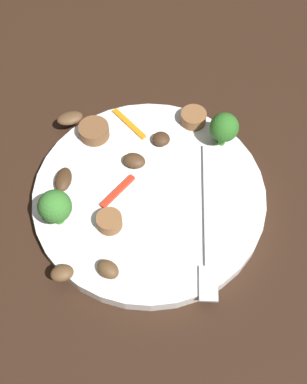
{
  "coord_description": "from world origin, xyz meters",
  "views": [
    {
      "loc": [
        0.27,
        -0.0,
        0.46
      ],
      "look_at": [
        0.0,
        0.0,
        0.02
      ],
      "focal_mm": 45.59,
      "sensor_mm": 36.0,
      "label": 1
    }
  ],
  "objects_px": {
    "mushroom_0": "(67,273)",
    "pepper_strip_0": "(122,188)",
    "broccoli_floret_1": "(228,128)",
    "sausage_slice_1": "(197,118)",
    "mushroom_1": "(68,180)",
    "pepper_strip_1": "(133,124)",
    "sausage_slice_2": "(98,131)",
    "mushroom_3": "(138,161)",
    "mushroom_5": "(113,269)",
    "plate": "(154,196)",
    "fork": "(212,229)",
    "broccoli_floret_0": "(60,207)",
    "sausage_slice_0": "(114,221)",
    "mushroom_2": "(165,139)",
    "mushroom_4": "(74,118)"
  },
  "relations": [
    {
      "from": "plate",
      "to": "sausage_slice_1",
      "type": "relative_size",
      "value": 8.38
    },
    {
      "from": "broccoli_floret_1",
      "to": "mushroom_4",
      "type": "xyz_separation_m",
      "value": [
        -0.03,
        -0.17,
        -0.02
      ]
    },
    {
      "from": "broccoli_floret_1",
      "to": "mushroom_2",
      "type": "xyz_separation_m",
      "value": [
        -0.0,
        -0.07,
        -0.02
      ]
    },
    {
      "from": "pepper_strip_0",
      "to": "mushroom_1",
      "type": "bearing_deg",
      "value": -98.79
    },
    {
      "from": "sausage_slice_0",
      "to": "mushroom_4",
      "type": "height_order",
      "value": "sausage_slice_0"
    },
    {
      "from": "broccoli_floret_1",
      "to": "mushroom_5",
      "type": "height_order",
      "value": "broccoli_floret_1"
    },
    {
      "from": "broccoli_floret_0",
      "to": "fork",
      "type": "bearing_deg",
      "value": 84.74
    },
    {
      "from": "mushroom_5",
      "to": "pepper_strip_0",
      "type": "distance_m",
      "value": 0.1
    },
    {
      "from": "broccoli_floret_0",
      "to": "mushroom_5",
      "type": "xyz_separation_m",
      "value": [
        0.06,
        0.05,
        -0.02
      ]
    },
    {
      "from": "sausage_slice_2",
      "to": "mushroom_2",
      "type": "xyz_separation_m",
      "value": [
        0.01,
        0.08,
        -0.0
      ]
    },
    {
      "from": "sausage_slice_0",
      "to": "mushroom_2",
      "type": "relative_size",
      "value": 1.29
    },
    {
      "from": "broccoli_floret_0",
      "to": "mushroom_2",
      "type": "relative_size",
      "value": 2.22
    },
    {
      "from": "mushroom_2",
      "to": "pepper_strip_1",
      "type": "xyz_separation_m",
      "value": [
        -0.03,
        -0.04,
        -0.0
      ]
    },
    {
      "from": "mushroom_5",
      "to": "pepper_strip_0",
      "type": "relative_size",
      "value": 0.47
    },
    {
      "from": "mushroom_5",
      "to": "mushroom_0",
      "type": "bearing_deg",
      "value": -86.28
    },
    {
      "from": "plate",
      "to": "broccoli_floret_0",
      "type": "bearing_deg",
      "value": -70.94
    },
    {
      "from": "sausage_slice_1",
      "to": "mushroom_2",
      "type": "height_order",
      "value": "sausage_slice_1"
    },
    {
      "from": "sausage_slice_1",
      "to": "pepper_strip_1",
      "type": "relative_size",
      "value": 0.54
    },
    {
      "from": "broccoli_floret_0",
      "to": "mushroom_3",
      "type": "relative_size",
      "value": 1.81
    },
    {
      "from": "broccoli_floret_1",
      "to": "sausage_slice_1",
      "type": "height_order",
      "value": "broccoli_floret_1"
    },
    {
      "from": "mushroom_1",
      "to": "sausage_slice_1",
      "type": "bearing_deg",
      "value": 119.73
    },
    {
      "from": "broccoli_floret_1",
      "to": "pepper_strip_1",
      "type": "bearing_deg",
      "value": -105.13
    },
    {
      "from": "fork",
      "to": "mushroom_1",
      "type": "xyz_separation_m",
      "value": [
        -0.06,
        -0.15,
        0.0
      ]
    },
    {
      "from": "mushroom_3",
      "to": "mushroom_4",
      "type": "height_order",
      "value": "mushroom_3"
    },
    {
      "from": "mushroom_0",
      "to": "mushroom_4",
      "type": "xyz_separation_m",
      "value": [
        -0.19,
        -0.01,
        -0.0
      ]
    },
    {
      "from": "mushroom_2",
      "to": "mushroom_4",
      "type": "relative_size",
      "value": 0.66
    },
    {
      "from": "mushroom_2",
      "to": "mushroom_5",
      "type": "height_order",
      "value": "mushroom_5"
    },
    {
      "from": "sausage_slice_0",
      "to": "mushroom_3",
      "type": "relative_size",
      "value": 1.05
    },
    {
      "from": "broccoli_floret_0",
      "to": "sausage_slice_2",
      "type": "xyz_separation_m",
      "value": [
        -0.11,
        0.03,
        -0.02
      ]
    },
    {
      "from": "sausage_slice_2",
      "to": "mushroom_0",
      "type": "bearing_deg",
      "value": -7.57
    },
    {
      "from": "mushroom_5",
      "to": "pepper_strip_1",
      "type": "relative_size",
      "value": 0.42
    },
    {
      "from": "mushroom_2",
      "to": "mushroom_5",
      "type": "relative_size",
      "value": 0.87
    },
    {
      "from": "plate",
      "to": "mushroom_1",
      "type": "bearing_deg",
      "value": -98.51
    },
    {
      "from": "fork",
      "to": "broccoli_floret_1",
      "type": "bearing_deg",
      "value": 170.63
    },
    {
      "from": "mushroom_0",
      "to": "sausage_slice_2",
      "type": "bearing_deg",
      "value": 172.43
    },
    {
      "from": "plate",
      "to": "mushroom_5",
      "type": "bearing_deg",
      "value": -24.23
    },
    {
      "from": "mushroom_3",
      "to": "sausage_slice_2",
      "type": "bearing_deg",
      "value": -131.71
    },
    {
      "from": "mushroom_0",
      "to": "pepper_strip_0",
      "type": "relative_size",
      "value": 0.46
    },
    {
      "from": "mushroom_0",
      "to": "sausage_slice_0",
      "type": "bearing_deg",
      "value": 141.17
    },
    {
      "from": "sausage_slice_0",
      "to": "mushroom_3",
      "type": "xyz_separation_m",
      "value": [
        -0.08,
        0.02,
        -0.0
      ]
    },
    {
      "from": "sausage_slice_0",
      "to": "sausage_slice_1",
      "type": "height_order",
      "value": "same"
    },
    {
      "from": "plate",
      "to": "sausage_slice_1",
      "type": "xyz_separation_m",
      "value": [
        -0.1,
        0.05,
        0.01
      ]
    },
    {
      "from": "fork",
      "to": "mushroom_5",
      "type": "bearing_deg",
      "value": -62.84
    },
    {
      "from": "mushroom_1",
      "to": "mushroom_3",
      "type": "relative_size",
      "value": 1.23
    },
    {
      "from": "broccoli_floret_0",
      "to": "sausage_slice_0",
      "type": "distance_m",
      "value": 0.06
    },
    {
      "from": "mushroom_1",
      "to": "mushroom_3",
      "type": "distance_m",
      "value": 0.08
    },
    {
      "from": "plate",
      "to": "broccoli_floret_0",
      "type": "distance_m",
      "value": 0.1
    },
    {
      "from": "mushroom_1",
      "to": "pepper_strip_1",
      "type": "xyz_separation_m",
      "value": [
        -0.08,
        0.07,
        -0.0
      ]
    },
    {
      "from": "sausage_slice_0",
      "to": "pepper_strip_1",
      "type": "relative_size",
      "value": 0.48
    },
    {
      "from": "mushroom_0",
      "to": "pepper_strip_1",
      "type": "distance_m",
      "value": 0.2
    }
  ]
}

